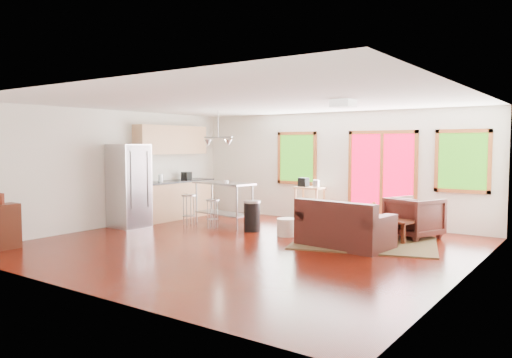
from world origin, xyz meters
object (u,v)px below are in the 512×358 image
Objects in this scene: coffee_table at (389,221)px; kitchen_cart at (309,192)px; island at (224,195)px; rug at (365,243)px; armchair at (414,215)px; loveseat at (343,229)px; refrigerator at (129,186)px; ottoman at (361,227)px.

coffee_table is 1.12× the size of kitchen_cart.
rug is at bearing -2.90° from island.
rug is 2.84× the size of armchair.
island is (-4.10, -0.89, 0.22)m from armchair.
armchair is (0.75, 1.62, 0.11)m from loveseat.
refrigerator is (-5.59, -2.38, 0.47)m from armchair.
kitchen_cart reaches higher than island.
armchair is 2.82m from kitchen_cart.
refrigerator is at bearing -164.88° from loveseat.
refrigerator is (-5.26, -1.90, 0.56)m from coffee_table.
island is at bearing -171.39° from ottoman.
loveseat is 1.22m from coffee_table.
armchair is (0.33, 0.47, 0.08)m from coffee_table.
rug is at bearing -61.41° from ottoman.
armchair is 1.59× the size of ottoman.
loveseat is at bearing -81.29° from ottoman.
loveseat reaches higher than coffee_table.
refrigerator is at bearing 44.95° from armchair.
island is at bearing -131.65° from kitchen_cart.
armchair is at bearing 23.72° from ottoman.
kitchen_cart is at bearing 149.38° from ottoman.
armchair reaches higher than rug.
island is at bearing 177.10° from rug.
kitchen_cart reaches higher than armchair.
island reaches higher than armchair.
refrigerator reaches higher than coffee_table.
rug is 2.18× the size of coffee_table.
refrigerator is at bearing -135.07° from island.
loveseat is at bearing -107.40° from rug.
island reaches higher than loveseat.
ottoman is at bearing -30.62° from kitchen_cart.
coffee_table is at bearing 22.62° from refrigerator.
rug is at bearing 83.42° from armchair.
armchair is 6.09m from refrigerator.
refrigerator is (-5.01, -1.31, 0.91)m from rug.
island is at bearing 173.94° from loveseat.
coffee_table is 3.80m from island.
ottoman is 0.54× the size of kitchen_cart.
kitchen_cart reaches higher than rug.
armchair reaches higher than loveseat.
coffee_table is 2.67m from kitchen_cart.
armchair is at bearing 12.27° from island.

